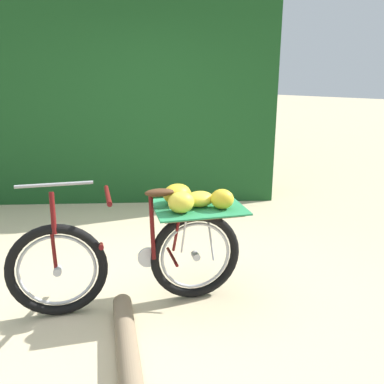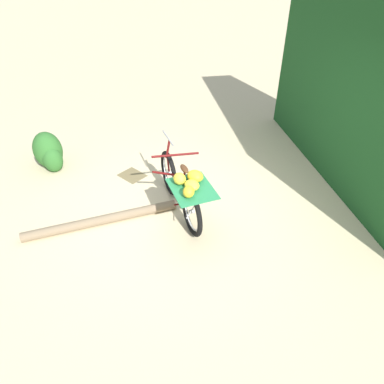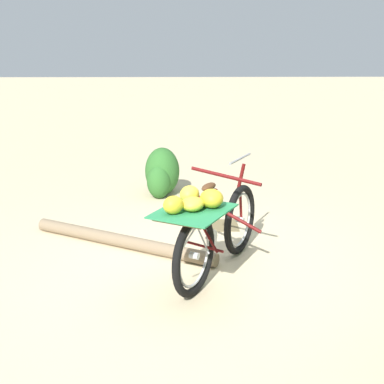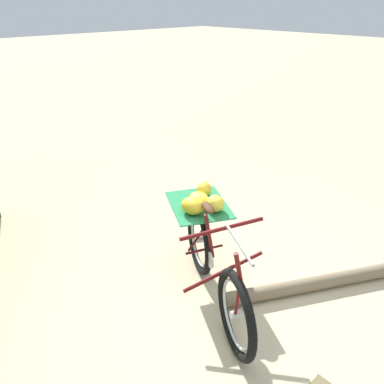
# 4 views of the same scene
# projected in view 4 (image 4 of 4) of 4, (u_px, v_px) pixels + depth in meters

# --- Properties ---
(ground_plane) EXTENTS (60.00, 60.00, 0.00)m
(ground_plane) POSITION_uv_depth(u_px,v_px,m) (194.00, 305.00, 3.49)
(ground_plane) COLOR beige
(bicycle) EXTENTS (1.71, 1.11, 1.03)m
(bicycle) POSITION_uv_depth(u_px,v_px,m) (211.00, 253.00, 3.40)
(bicycle) COLOR black
(bicycle) RESTS_ON ground_plane
(fallen_log) EXTENTS (1.22, 2.04, 0.14)m
(fallen_log) POSITION_uv_depth(u_px,v_px,m) (329.00, 280.00, 3.69)
(fallen_log) COLOR #7F6B51
(fallen_log) RESTS_ON ground_plane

